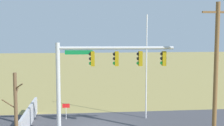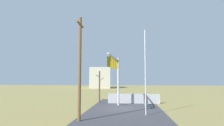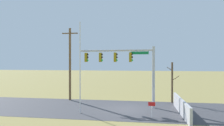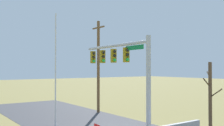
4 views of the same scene
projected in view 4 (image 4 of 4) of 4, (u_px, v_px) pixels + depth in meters
road_surface at (81, 122)px, 20.07m from camera, size 28.00×8.00×0.01m
signal_mast at (123, 64)px, 17.62m from camera, size 7.66×0.77×6.01m
flagpole at (56, 69)px, 19.01m from camera, size 0.10×0.10×8.02m
utility_pole at (98, 65)px, 24.64m from camera, size 1.90×0.26×8.45m
bare_tree at (210, 100)px, 15.18m from camera, size 1.27×1.02×4.46m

